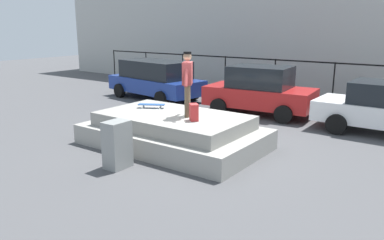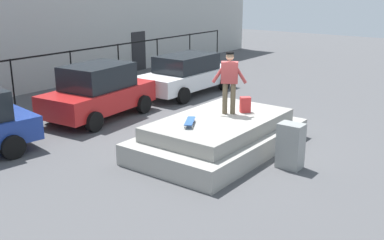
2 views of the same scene
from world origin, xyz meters
name	(u,v)px [view 2 (image 2 of 2)]	position (x,y,z in m)	size (l,w,h in m)	color
ground_plane	(220,142)	(0.00, 0.00, 0.00)	(60.00, 60.00, 0.00)	#4C4C4F
concrete_ledge	(220,135)	(-0.54, -0.32, 0.42)	(4.97, 2.92, 0.91)	#9E9B93
skateboarder	(229,78)	(-0.06, -0.29, 1.92)	(0.56, 0.88, 1.72)	brown
skateboard	(190,121)	(-1.56, -0.07, 1.02)	(0.78, 0.57, 0.12)	#264C8C
backpack	(245,105)	(0.35, -0.58, 1.13)	(0.28, 0.20, 0.44)	red
car_red_sedan_mid	(98,91)	(-0.37, 4.69, 0.91)	(4.16, 2.36, 1.82)	#B21E1E
car_white_sedan_far	(187,74)	(4.25, 4.50, 0.83)	(4.62, 2.09, 1.62)	white
utility_box	(291,146)	(-0.55, -2.42, 0.57)	(0.44, 0.60, 1.14)	gray
fence_row	(43,67)	(0.00, 8.19, 1.30)	(24.06, 0.06, 1.80)	black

